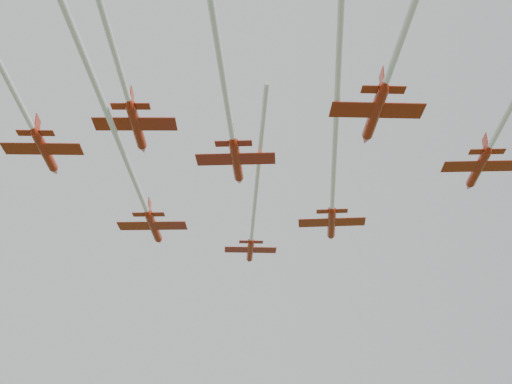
{
  "coord_description": "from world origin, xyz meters",
  "views": [
    {
      "loc": [
        -4.94,
        -81.47,
        11.27
      ],
      "look_at": [
        0.73,
        1.47,
        50.54
      ],
      "focal_mm": 50.0,
      "sensor_mm": 36.0,
      "label": 1
    }
  ],
  "objects": [
    {
      "name": "jet_row2_right",
      "position": [
        9.67,
        -5.6,
        50.03
      ],
      "size": [
        13.19,
        62.11,
        2.79
      ],
      "rotation": [
        0.0,
        0.0,
        -0.15
      ],
      "color": "red"
    },
    {
      "name": "jet_row3_right",
      "position": [
        24.59,
        -22.47,
        49.24
      ],
      "size": [
        9.97,
        54.08,
        2.63
      ],
      "rotation": [
        0.0,
        0.0,
        -0.11
      ],
      "color": "red"
    },
    {
      "name": "jet_row4_right",
      "position": [
        11.14,
        -32.1,
        49.78
      ],
      "size": [
        9.59,
        54.39,
        2.86
      ],
      "rotation": [
        0.0,
        0.0,
        -0.03
      ],
      "color": "red"
    },
    {
      "name": "jet_lead",
      "position": [
        0.94,
        9.81,
        50.37
      ],
      "size": [
        8.03,
        51.72,
        2.4
      ],
      "rotation": [
        0.0,
        0.0,
        -0.03
      ],
      "color": "red"
    },
    {
      "name": "jet_row3_mid",
      "position": [
        -3.58,
        -19.68,
        49.89
      ],
      "size": [
        10.22,
        51.51,
        2.74
      ],
      "rotation": [
        0.0,
        0.0,
        -0.12
      ],
      "color": "red"
    },
    {
      "name": "jet_row4_left",
      "position": [
        -13.82,
        -28.11,
        49.27
      ],
      "size": [
        8.74,
        50.9,
        2.59
      ],
      "rotation": [
        0.0,
        0.0,
        -0.07
      ],
      "color": "red"
    },
    {
      "name": "jet_row2_left",
      "position": [
        -14.02,
        -1.55,
        49.01
      ],
      "size": [
        9.6,
        53.58,
        2.82
      ],
      "rotation": [
        0.0,
        0.0,
        -0.09
      ],
      "color": "red"
    }
  ]
}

